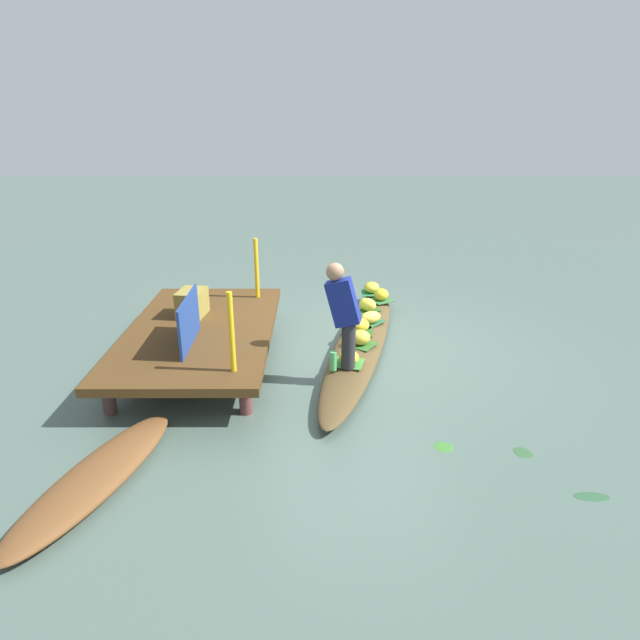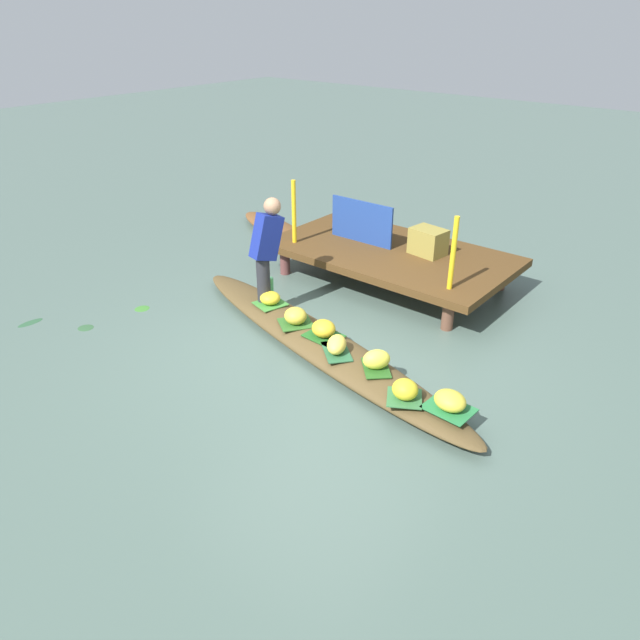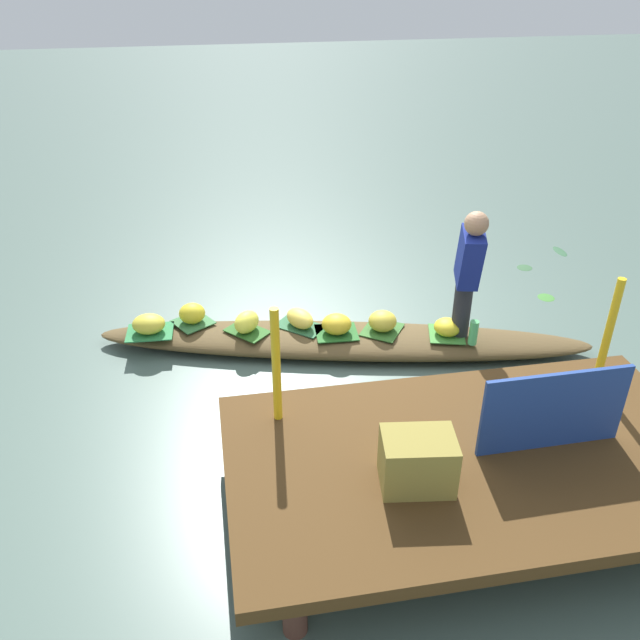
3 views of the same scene
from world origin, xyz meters
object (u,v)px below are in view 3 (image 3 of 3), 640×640
object	(u,v)px
banana_bunch_3	(149,324)
banana_bunch_6	(337,324)
market_banner	(554,411)
banana_bunch_1	(247,322)
water_bottle	(473,333)
banana_bunch_5	(383,321)
produce_crate	(418,461)
vendor_boat	(343,340)
vendor_person	(469,268)
banana_bunch_4	(300,318)
banana_bunch_0	(192,313)
banana_bunch_2	(447,327)

from	to	relation	value
banana_bunch_3	banana_bunch_6	bearing A→B (deg)	169.60
banana_bunch_3	market_banner	world-z (taller)	market_banner
banana_bunch_1	water_bottle	distance (m)	2.04
banana_bunch_5	produce_crate	xyz separation A→B (m)	(0.38, 2.20, 0.33)
vendor_boat	banana_bunch_3	size ratio (longest dim) A/B	15.28
vendor_boat	vendor_person	size ratio (longest dim) A/B	3.66
banana_bunch_5	banana_bunch_1	bearing A→B (deg)	-8.90
vendor_boat	banana_bunch_1	bearing A→B (deg)	2.76
vendor_boat	water_bottle	size ratio (longest dim) A/B	19.98
banana_bunch_1	banana_bunch_4	distance (m)	0.49
banana_bunch_3	vendor_person	bearing A→B (deg)	168.01
water_bottle	market_banner	xyz separation A→B (m)	(0.16, 1.66, 0.43)
banana_bunch_4	banana_bunch_0	bearing A→B (deg)	-14.46
banana_bunch_1	market_banner	xyz separation A→B (m)	(-1.80, 2.21, 0.44)
banana_bunch_3	market_banner	xyz separation A→B (m)	(-2.68, 2.35, 0.45)
vendor_person	produce_crate	distance (m)	2.22
water_bottle	produce_crate	distance (m)	2.17
banana_bunch_4	banana_bunch_5	world-z (taller)	banana_bunch_5
produce_crate	banana_bunch_2	bearing A→B (deg)	-114.89
banana_bunch_1	produce_crate	size ratio (longest dim) A/B	0.62
banana_bunch_0	banana_bunch_4	size ratio (longest dim) A/B	0.78
banana_bunch_2	banana_bunch_3	size ratio (longest dim) A/B	0.81
banana_bunch_6	water_bottle	world-z (taller)	water_bottle
vendor_boat	banana_bunch_0	xyz separation A→B (m)	(1.36, -0.41, 0.20)
vendor_boat	banana_bunch_6	distance (m)	0.21
banana_bunch_6	produce_crate	distance (m)	2.25
banana_bunch_2	vendor_boat	bearing A→B (deg)	-13.31
market_banner	banana_bunch_1	bearing A→B (deg)	-51.64
banana_bunch_6	water_bottle	bearing A→B (deg)	161.43
banana_bunch_1	vendor_person	xyz separation A→B (m)	(-1.89, 0.45, 0.60)
banana_bunch_2	banana_bunch_6	bearing A→B (deg)	-11.54
banana_bunch_3	banana_bunch_5	xyz separation A→B (m)	(-2.11, 0.33, 0.01)
banana_bunch_3	water_bottle	bearing A→B (deg)	166.21
banana_bunch_2	water_bottle	world-z (taller)	water_bottle
water_bottle	produce_crate	size ratio (longest dim) A/B	0.52
banana_bunch_1	market_banner	size ratio (longest dim) A/B	0.28
market_banner	banana_bunch_0	bearing A→B (deg)	-47.91
banana_bunch_0	banana_bunch_2	distance (m)	2.36
banana_bunch_4	water_bottle	bearing A→B (deg)	159.17
banana_bunch_4	banana_bunch_3	bearing A→B (deg)	-5.78
banana_bunch_0	produce_crate	xyz separation A→B (m)	(-1.34, 2.65, 0.33)
banana_bunch_3	banana_bunch_4	xyz separation A→B (m)	(-1.37, 0.14, -0.00)
vendor_boat	water_bottle	xyz separation A→B (m)	(-1.09, 0.40, 0.21)
banana_bunch_5	banana_bunch_4	bearing A→B (deg)	-14.79
market_banner	banana_bunch_2	bearing A→B (deg)	-90.46
banana_bunch_6	market_banner	distance (m)	2.32
banana_bunch_5	vendor_boat	bearing A→B (deg)	-6.39
vendor_person	produce_crate	size ratio (longest dim) A/B	2.84
banana_bunch_2	water_bottle	distance (m)	0.26
vendor_boat	vendor_person	bearing A→B (deg)	176.49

